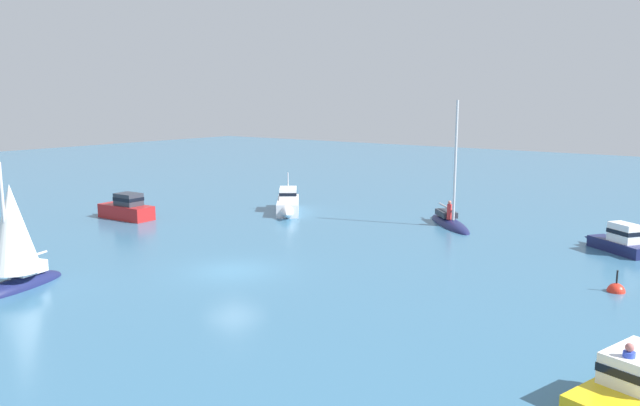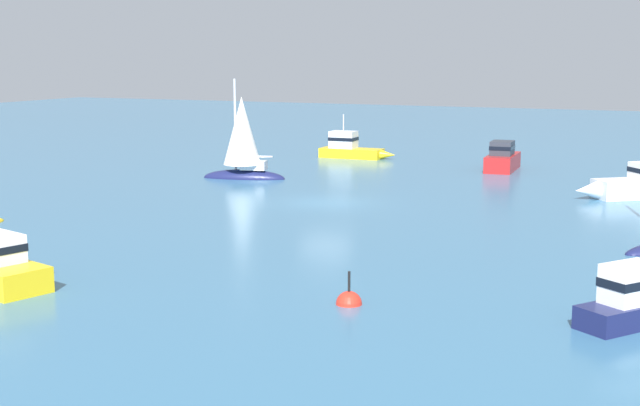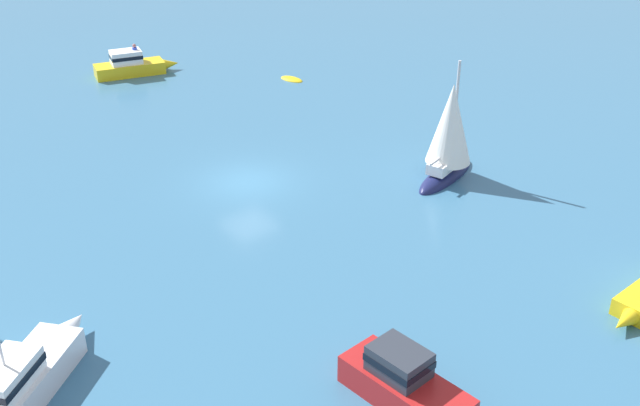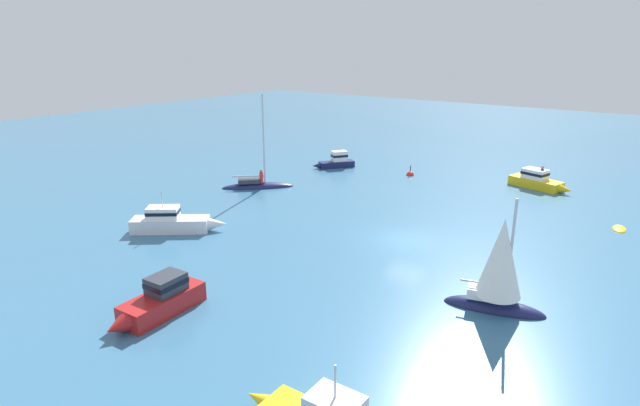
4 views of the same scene
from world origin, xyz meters
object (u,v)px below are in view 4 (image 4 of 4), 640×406
ketch (499,272)px  rib (619,229)px  powerboat (336,161)px  cabin_cruiser_1 (159,301)px  motor_cruiser (173,222)px  sloop (257,186)px  cabin_cruiser (538,181)px  channel_buoy (410,175)px

ketch → rib: bearing=64.0°
powerboat → cabin_cruiser_1: 32.49m
motor_cruiser → rib: motor_cruiser is taller
powerboat → sloop: sloop is taller
motor_cruiser → powerboat: motor_cruiser is taller
cabin_cruiser → sloop: (20.67, 14.97, -0.51)m
motor_cruiser → ketch: (-21.98, -2.16, 1.35)m
sloop → channel_buoy: 15.42m
cabin_cruiser → rib: (-7.68, 7.92, -0.68)m
rib → powerboat: 27.33m
powerboat → sloop: 10.95m
sloop → rib: bearing=-30.0°
rib → ketch: (3.38, 16.77, 2.05)m
ketch → channel_buoy: 27.19m
cabin_cruiser → sloop: size_ratio=0.65×
cabin_cruiser → ketch: size_ratio=0.92×
motor_cruiser → rib: size_ratio=3.10×
ketch → motor_cruiser: bearing=171.0°
powerboat → rib: bearing=117.3°
motor_cruiser → powerboat: 22.80m
powerboat → channel_buoy: bearing=135.9°
ketch → sloop: sloop is taller
rib → channel_buoy: bearing=65.8°
rib → sloop: sloop is taller
motor_cruiser → powerboat: bearing=56.1°
ketch → cabin_cruiser_1: bearing=-156.9°
rib → channel_buoy: channel_buoy is taller
powerboat → cabin_cruiser_1: bearing=54.2°
rib → ketch: 17.23m
motor_cruiser → cabin_cruiser_1: motor_cruiser is taller
motor_cruiser → cabin_cruiser_1: 11.92m
motor_cruiser → cabin_cruiser: 32.14m
sloop → channel_buoy: (-9.23, -12.35, -0.16)m
channel_buoy → cabin_cruiser: bearing=-167.1°
rib → powerboat: size_ratio=0.45×
powerboat → channel_buoy: (-7.93, -1.49, -0.65)m
cabin_cruiser_1 → sloop: bearing=-152.3°
powerboat → ketch: (-23.68, 20.58, 1.40)m
cabin_cruiser → ketch: (-4.31, 24.69, 1.38)m
rib → cabin_cruiser_1: size_ratio=0.36×
cabin_cruiser_1 → sloop: (11.84, -19.86, -0.56)m
rib → cabin_cruiser_1: cabin_cruiser_1 is taller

